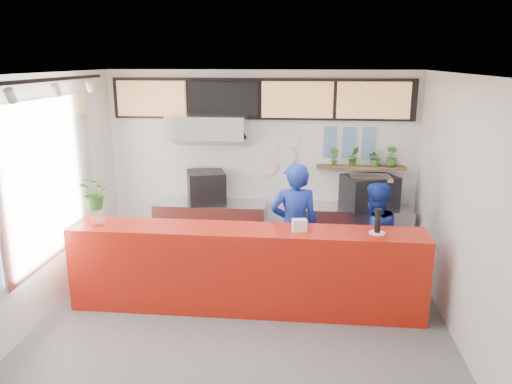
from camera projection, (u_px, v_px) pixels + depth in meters
The scene contains 44 objects.
floor at pixel (242, 324), 6.15m from camera, with size 5.00×5.00×0.00m, color slate.
ceiling at pixel (240, 74), 5.38m from camera, with size 5.00×5.00×0.00m, color silver.
wall_back at pixel (261, 164), 8.17m from camera, with size 5.00×5.00×0.00m, color white.
wall_left at pixel (36, 201), 6.02m from camera, with size 5.00×5.00×0.00m, color white.
wall_right at pixel (465, 214), 5.52m from camera, with size 5.00×5.00×0.00m, color white.
service_counter at pixel (246, 269), 6.40m from camera, with size 4.50×0.60×1.10m, color #B71B0D.
cream_band at pixel (261, 96), 7.88m from camera, with size 5.00×0.02×0.80m, color beige.
prep_bench at pixel (211, 229), 8.23m from camera, with size 1.80×0.60×0.90m, color #B2B5BA.
panini_oven at pixel (206, 187), 8.06m from camera, with size 0.57×0.57×0.52m, color black.
extraction_hood at pixel (208, 126), 7.75m from camera, with size 1.20×0.70×0.35m, color #B2B5BA.
hood_lip at pixel (208, 139), 7.80m from camera, with size 1.20×0.70×0.08m, color #B2B5BA.
right_bench at pixel (352, 233), 8.00m from camera, with size 1.80×0.60×0.90m, color #B2B5BA.
espresso_machine at pixel (369, 192), 7.80m from camera, with size 0.78×0.56×0.50m, color black.
espresso_tray at pixel (370, 178), 7.74m from camera, with size 0.62×0.43×0.06m, color silver.
herb_shelf at pixel (361, 167), 7.91m from camera, with size 1.40×0.18×0.04m, color brown.
menu_board_far_left at pixel (152, 98), 7.96m from camera, with size 1.10×0.10×0.55m, color tan.
menu_board_mid_left at pixel (223, 99), 7.84m from camera, with size 1.10×0.10×0.55m, color black.
menu_board_mid_right at pixel (297, 100), 7.73m from camera, with size 1.10×0.10×0.55m, color tan.
menu_board_far_right at pixel (373, 100), 7.61m from camera, with size 1.10×0.10×0.55m, color tan.
soffit at pixel (261, 99), 7.86m from camera, with size 4.80×0.04×0.65m, color black.
window_pane at pixel (49, 179), 6.25m from camera, with size 0.04×2.20×1.90m, color silver.
window_frame at pixel (51, 179), 6.25m from camera, with size 0.03×2.30×2.00m, color #B2B5BA.
track_rail at pixel (55, 79), 5.60m from camera, with size 0.05×2.40×0.04m, color black.
dec_plate_a at pixel (270, 149), 8.06m from camera, with size 0.24×0.24×0.03m, color silver.
dec_plate_b at pixel (289, 156), 8.06m from camera, with size 0.24×0.24×0.03m, color silver.
dec_plate_c at pixel (270, 167), 8.14m from camera, with size 0.24×0.24×0.03m, color silver.
dec_plate_d at pixel (292, 140), 7.99m from camera, with size 0.24×0.24×0.03m, color silver.
photo_frame_a at pixel (330, 135), 7.91m from camera, with size 0.20×0.02×0.25m, color #598CBF.
photo_frame_b at pixel (349, 135), 7.88m from camera, with size 0.20×0.02×0.25m, color #598CBF.
photo_frame_c at pixel (369, 135), 7.85m from camera, with size 0.20×0.02×0.25m, color #598CBF.
photo_frame_d at pixel (330, 150), 7.98m from camera, with size 0.20×0.02×0.25m, color #598CBF.
photo_frame_e at pixel (348, 150), 7.95m from camera, with size 0.20×0.02×0.25m, color #598CBF.
photo_frame_f at pixel (368, 151), 7.92m from camera, with size 0.20×0.02×0.25m, color #598CBF.
staff_center at pixel (294, 228), 6.85m from camera, with size 0.67×0.44×1.83m, color navy.
staff_right at pixel (373, 240), 6.72m from camera, with size 0.78×0.60×1.60m, color navy.
herb_a at pixel (334, 156), 7.92m from camera, with size 0.15×0.10×0.28m, color #386C26.
herb_b at pixel (354, 156), 7.88m from camera, with size 0.17×0.14×0.31m, color #386C26.
herb_c at pixel (376, 157), 7.85m from camera, with size 0.25×0.22×0.28m, color #386C26.
herb_d at pixel (392, 157), 7.82m from camera, with size 0.18×0.16×0.32m, color #386C26.
glass_vase at pixel (97, 218), 6.35m from camera, with size 0.16×0.16×0.20m, color white.
basil_vase at pixel (95, 193), 6.27m from camera, with size 0.38×0.33×0.42m, color #386C26.
napkin_holder at pixel (299, 225), 6.14m from camera, with size 0.18×0.11×0.15m, color white.
white_plate at pixel (377, 233), 6.08m from camera, with size 0.20×0.20×0.01m, color white.
pepper_mill at pixel (378, 221), 6.04m from camera, with size 0.07×0.07×0.30m, color black.
Camera 1 is at (0.74, -5.48, 3.16)m, focal length 35.00 mm.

